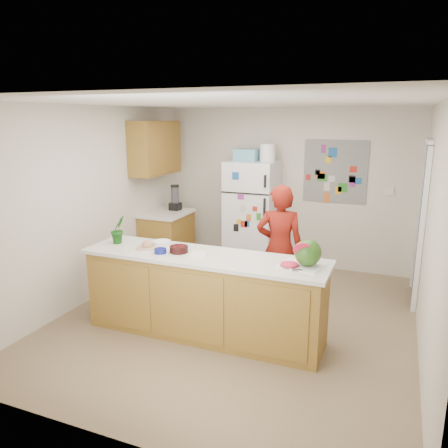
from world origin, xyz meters
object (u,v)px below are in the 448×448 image
at_px(refrigerator, 252,215).
at_px(watermelon, 308,253).
at_px(person, 280,248).
at_px(cherry_bowl, 179,249).

height_order(refrigerator, watermelon, refrigerator).
bearing_deg(watermelon, refrigerator, 120.00).
xyz_separation_m(person, watermelon, (0.52, -0.92, 0.27)).
relative_size(person, cherry_bowl, 7.88).
bearing_deg(cherry_bowl, person, 48.24).
height_order(person, cherry_bowl, person).
distance_m(refrigerator, watermelon, 2.71).
relative_size(refrigerator, cherry_bowl, 8.49).
relative_size(refrigerator, person, 1.08).
xyz_separation_m(refrigerator, cherry_bowl, (-0.04, -2.40, 0.11)).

